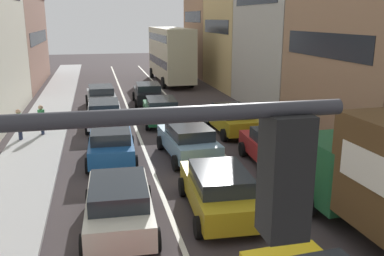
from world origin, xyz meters
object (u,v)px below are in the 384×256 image
Objects in this scene: sedan_centre_lane_second at (219,189)px; sedan_centre_lane_fifth at (148,93)px; sedan_right_lane_behind_truck at (276,148)px; pedestrian_near_kerb at (42,119)px; wagon_right_lane_far at (232,118)px; sedan_left_lane_third at (111,143)px; sedan_left_lane_fifth at (101,96)px; sedan_left_lane_fourth at (104,113)px; pedestrian_far_sidewalk at (19,123)px; bus_mid_queue_primary at (170,52)px; hatchback_centre_lane_third at (188,140)px; wagon_left_lane_second at (119,203)px; coupe_centre_lane_fourth at (161,110)px.

sedan_centre_lane_fifth is (0.01, 17.69, 0.00)m from sedan_centre_lane_second.
pedestrian_near_kerb is at bearing 57.44° from sedan_right_lane_behind_truck.
pedestrian_near_kerb is (-9.74, 1.49, 0.15)m from wagon_right_lane_far.
sedan_left_lane_third is 11.40m from sedan_left_lane_fifth.
sedan_centre_lane_second is 1.01× the size of sedan_centre_lane_fifth.
wagon_right_lane_far is at bearing 3.47° from sedan_right_lane_behind_truck.
sedan_centre_lane_second and sedan_left_lane_fourth have the same top height.
sedan_left_lane_third is 2.63× the size of pedestrian_far_sidewalk.
wagon_right_lane_far is (6.63, -8.27, 0.00)m from sedan_left_lane_fifth.
bus_mid_queue_primary is at bearing -14.65° from sedan_left_lane_third.
sedan_left_lane_fourth is (-3.41, 6.30, 0.00)m from hatchback_centre_lane_third.
wagon_left_lane_second is at bearing 123.03° from sedan_right_lane_behind_truck.
bus_mid_queue_primary reaches higher than sedan_left_lane_fifth.
sedan_left_lane_fourth is (-0.12, 5.94, 0.00)m from sedan_left_lane_third.
pedestrian_far_sidewalk is at bearing 62.96° from sedan_right_lane_behind_truck.
wagon_left_lane_second and sedan_left_lane_fifth have the same top height.
coupe_centre_lane_fourth is 9.00m from sedan_right_lane_behind_truck.
pedestrian_far_sidewalk is at bearing 57.44° from hatchback_centre_lane_third.
sedan_left_lane_fourth is (-0.08, 12.11, 0.00)m from wagon_left_lane_second.
coupe_centre_lane_fourth is 1.00× the size of sedan_centre_lane_fifth.
pedestrian_near_kerb is 1.24m from pedestrian_far_sidewalk.
sedan_right_lane_behind_truck is (6.58, 3.90, 0.00)m from wagon_left_lane_second.
sedan_centre_lane_second is 12.22m from sedan_left_lane_fourth.
pedestrian_far_sidewalk is (-4.07, -7.58, 0.15)m from sedan_left_lane_fifth.
pedestrian_far_sidewalk reaches higher than sedan_left_lane_third.
sedan_centre_lane_fifth is 1.00× the size of sedan_right_lane_behind_truck.
sedan_centre_lane_fifth is at bearing 2.97° from sedan_centre_lane_second.
wagon_left_lane_second and hatchback_centre_lane_third have the same top height.
sedan_centre_lane_second is at bearing -177.62° from coupe_centre_lane_fourth.
sedan_left_lane_third is 6.93m from sedan_right_lane_behind_truck.
sedan_left_lane_third is at bearing 167.58° from sedan_centre_lane_fifth.
wagon_left_lane_second is 18.26m from sedan_centre_lane_fifth.
wagon_left_lane_second is at bearing 168.18° from coupe_centre_lane_fourth.
coupe_centre_lane_fourth is (-0.18, 6.41, 0.00)m from hatchback_centre_lane_third.
sedan_left_lane_fifth is 12.33m from bus_mid_queue_primary.
sedan_left_lane_third and sedan_left_lane_fourth have the same top height.
sedan_right_lane_behind_truck is at bearing -56.94° from wagon_left_lane_second.
sedan_centre_lane_fifth is at bearing 2.97° from coupe_centre_lane_fourth.
bus_mid_queue_primary reaches higher than sedan_centre_lane_second.
sedan_right_lane_behind_truck is at bearing -155.60° from sedan_left_lane_fifth.
sedan_left_lane_fifth is at bearing 36.81° from wagon_right_lane_far.
sedan_centre_lane_second is 5.51m from hatchback_centre_lane_third.
bus_mid_queue_primary is (6.46, 21.59, 2.03)m from sedan_left_lane_third.
wagon_left_lane_second and sedan_centre_lane_fifth have the same top height.
sedan_right_lane_behind_truck is at bearing -29.82° from pedestrian_far_sidewalk.
wagon_right_lane_far is (6.44, 3.13, 0.00)m from sedan_left_lane_third.
bus_mid_queue_primary is 19.67m from pedestrian_near_kerb.
pedestrian_far_sidewalk is (-4.22, 9.99, 0.15)m from wagon_left_lane_second.
bus_mid_queue_primary reaches higher than pedestrian_far_sidewalk.
pedestrian_near_kerb reaches higher than sedan_left_lane_fourth.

